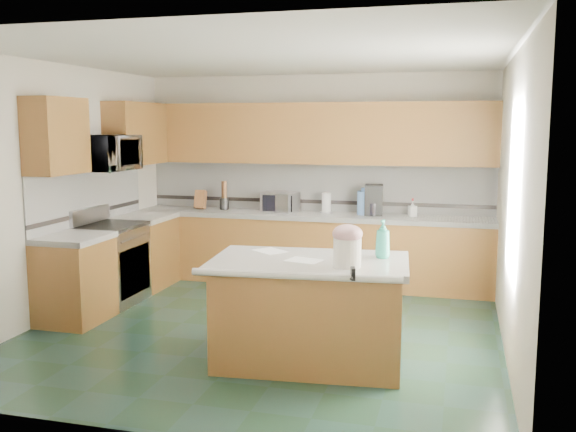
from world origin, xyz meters
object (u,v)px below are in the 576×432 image
(toaster_oven, at_px, (280,202))
(coffee_maker, at_px, (374,200))
(treat_jar, at_px, (347,253))
(island_top, at_px, (310,263))
(soap_bottle_island, at_px, (383,239))
(knife_block, at_px, (200,200))
(island_base, at_px, (309,315))

(toaster_oven, xyz_separation_m, coffee_maker, (1.22, 0.03, 0.07))
(treat_jar, relative_size, coffee_maker, 0.61)
(treat_jar, bearing_deg, coffee_maker, 117.57)
(island_top, bearing_deg, soap_bottle_island, 14.64)
(soap_bottle_island, distance_m, knife_block, 3.79)
(soap_bottle_island, height_order, knife_block, soap_bottle_island)
(treat_jar, xyz_separation_m, knife_block, (-2.54, 3.02, 0.01))
(soap_bottle_island, bearing_deg, toaster_oven, 133.13)
(island_base, bearing_deg, soap_bottle_island, 14.64)
(treat_jar, bearing_deg, island_base, 172.70)
(island_base, distance_m, toaster_oven, 3.06)
(island_top, bearing_deg, toaster_oven, 105.42)
(soap_bottle_island, xyz_separation_m, knife_block, (-2.77, 2.59, -0.04))
(treat_jar, relative_size, soap_bottle_island, 0.71)
(island_top, relative_size, knife_block, 6.66)
(island_base, distance_m, knife_block, 3.60)
(island_base, relative_size, soap_bottle_island, 4.72)
(coffee_maker, bearing_deg, toaster_oven, 175.31)
(island_base, bearing_deg, coffee_maker, 81.42)
(treat_jar, distance_m, coffee_maker, 3.06)
(island_top, relative_size, soap_bottle_island, 5.02)
(knife_block, height_order, toaster_oven, knife_block)
(toaster_oven, bearing_deg, knife_block, -163.43)
(soap_bottle_island, distance_m, toaster_oven, 3.07)
(island_top, bearing_deg, knife_block, 122.65)
(island_base, xyz_separation_m, coffee_maker, (0.17, 2.83, 0.68))
(soap_bottle_island, bearing_deg, island_base, -149.49)
(island_top, relative_size, coffee_maker, 4.34)
(treat_jar, height_order, toaster_oven, toaster_oven)
(soap_bottle_island, bearing_deg, island_top, -149.49)
(island_base, bearing_deg, knife_block, 122.65)
(treat_jar, relative_size, knife_block, 0.94)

